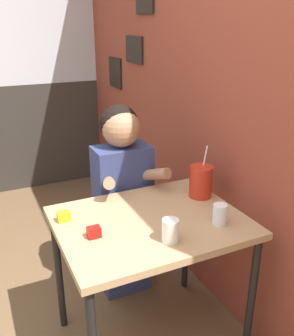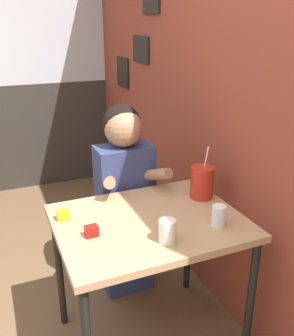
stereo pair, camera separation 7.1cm
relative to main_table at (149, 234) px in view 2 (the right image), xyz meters
The scene contains 8 objects.
brick_wall_right 1.38m from the main_table, 61.91° to the left, with size 0.08×4.77×2.70m.
main_table is the anchor object (origin of this frame).
person_seated 0.50m from the main_table, 84.37° to the left, with size 0.42×0.42×1.24m.
cocktail_pitcher 0.42m from the main_table, 17.93° to the left, with size 0.13×0.13×0.30m.
glass_near_pitcher 0.36m from the main_table, 32.25° to the right, with size 0.07×0.07×0.10m.
glass_center 0.25m from the main_table, 91.52° to the right, with size 0.08×0.08×0.11m.
condiment_ketchup 0.32m from the main_table, behind, with size 0.06×0.04×0.05m.
condiment_mustard 0.44m from the main_table, 156.93° to the left, with size 0.06×0.04×0.05m.
Camera 2 is at (0.10, -1.17, 1.69)m, focal length 40.00 mm.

